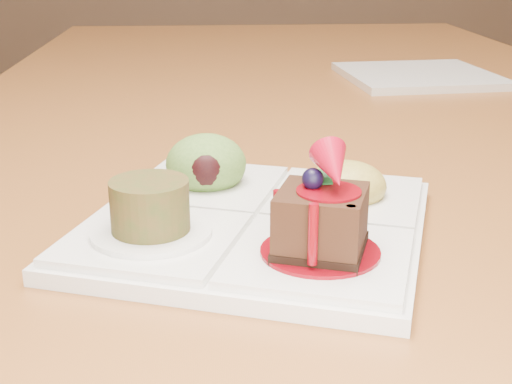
{
  "coord_description": "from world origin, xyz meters",
  "views": [
    {
      "loc": [
        -0.15,
        -1.03,
        0.97
      ],
      "look_at": [
        -0.12,
        -0.52,
        0.79
      ],
      "focal_mm": 50.0,
      "sensor_mm": 36.0,
      "label": 1
    }
  ],
  "objects": [
    {
      "name": "second_plate",
      "position": [
        0.19,
        0.1,
        0.76
      ],
      "size": [
        0.25,
        0.25,
        0.01
      ],
      "primitive_type": "cube",
      "rotation": [
        0.0,
        0.0,
        0.09
      ],
      "color": "silver",
      "rests_on": "dining_table"
    },
    {
      "name": "dining_table",
      "position": [
        0.0,
        0.0,
        0.68
      ],
      "size": [
        1.0,
        1.8,
        0.75
      ],
      "color": "brown",
      "rests_on": "ground"
    },
    {
      "name": "sampler_plate",
      "position": [
        -0.12,
        -0.52,
        0.77
      ],
      "size": [
        0.32,
        0.32,
        0.1
      ],
      "rotation": [
        0.0,
        0.0,
        -0.33
      ],
      "color": "silver",
      "rests_on": "dining_table"
    }
  ]
}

